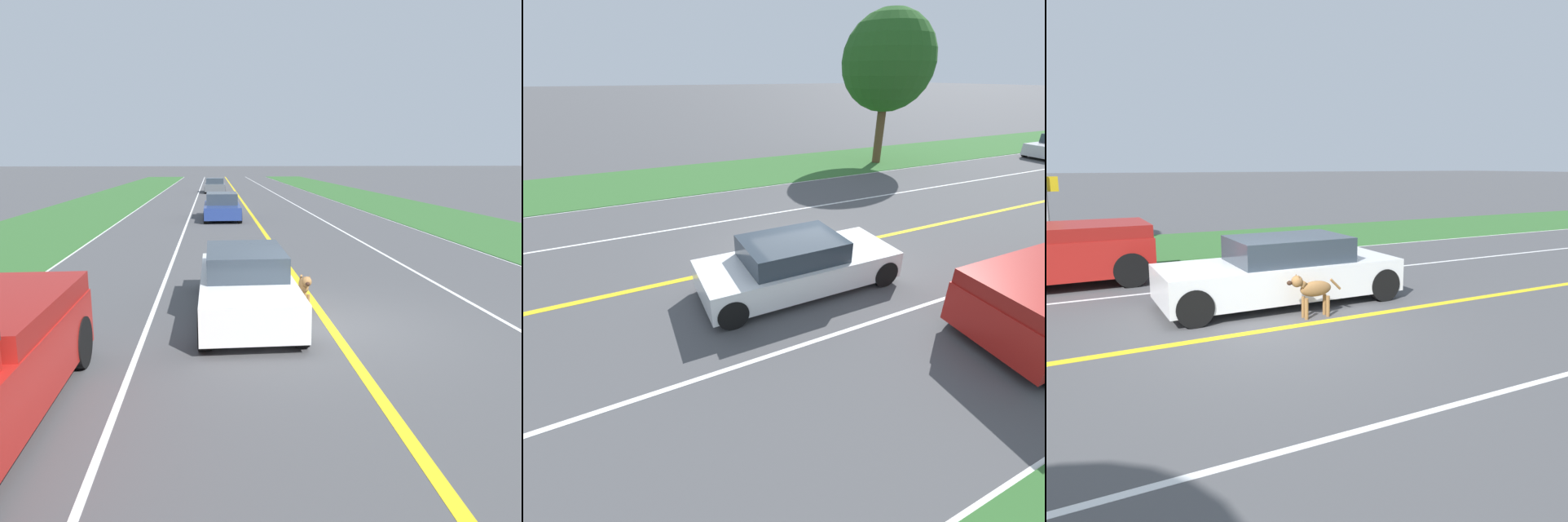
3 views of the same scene
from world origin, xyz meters
The scene contains 8 objects.
ground_plane centered at (0.00, 0.00, 0.00)m, with size 400.00×400.00×0.00m, color #4C4C4F.
centre_divider_line centered at (0.00, 0.00, 0.00)m, with size 0.18×160.00×0.01m, color yellow.
lane_dash_same_dir centered at (3.50, 0.00, 0.00)m, with size 0.10×160.00×0.01m, color white.
lane_dash_oncoming centered at (-3.50, 0.00, 0.00)m, with size 0.10×160.00×0.01m, color white.
ego_car centered at (1.56, -1.04, 0.64)m, with size 1.87×4.79×1.34m.
dog centered at (0.32, -1.09, 0.53)m, with size 0.22×1.10×0.83m.
car_trailing_near centered at (1.72, -17.99, 0.63)m, with size 1.90×4.71×1.36m.
car_trailing_mid centered at (1.98, -39.36, 0.63)m, with size 1.92×4.29×1.34m.
Camera 1 is at (2.21, 9.12, 3.17)m, focal length 35.00 mm.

